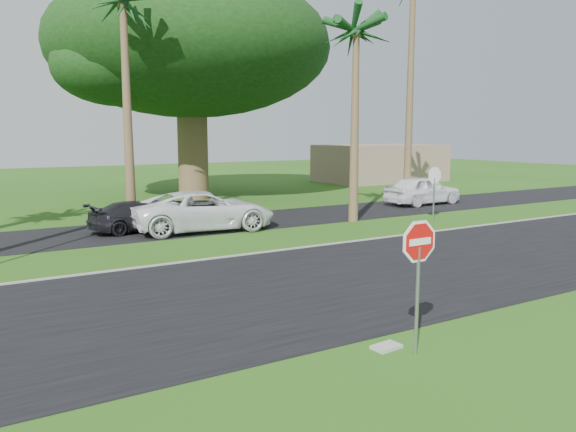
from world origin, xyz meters
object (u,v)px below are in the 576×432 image
Objects in this scene: stop_sign_near at (418,259)px; car_dark at (141,216)px; car_pickup at (423,190)px; car_minivan at (204,211)px; stop_sign_far at (434,183)px.

stop_sign_near is 0.62× the size of car_dark.
car_dark is 16.04m from car_pickup.
car_pickup reaches higher than car_dark.
stop_sign_near is at bearing 178.69° from car_minivan.
stop_sign_near is 0.56× the size of car_pickup.
car_pickup is (15.48, 15.79, -0.97)m from stop_sign_near.
stop_sign_near is 15.91m from stop_sign_far.
car_dark is 0.72× the size of car_minivan.
stop_sign_near reaches higher than car_minivan.
car_minivan is at bearing 83.16° from stop_sign_near.
stop_sign_far is 0.45× the size of car_minivan.
car_minivan is (-9.80, 3.19, -0.96)m from stop_sign_far.
car_minivan reaches higher than car_pickup.
car_minivan reaches higher than car_dark.
car_pickup is (13.78, 1.60, -0.01)m from car_minivan.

